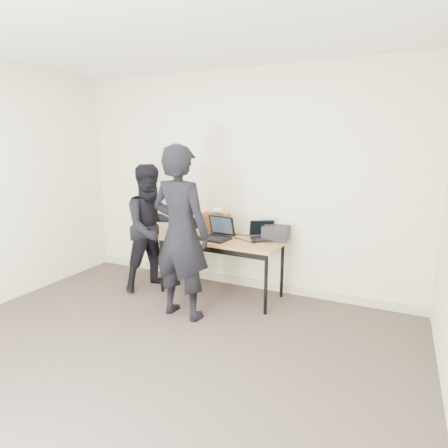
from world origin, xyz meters
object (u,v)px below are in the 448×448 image
Objects in this scene: person_typist at (181,233)px; desk at (220,243)px; laptop_beige at (186,231)px; leather_satchel at (215,223)px; person_observer at (152,228)px; equipment_box at (276,233)px; laptop_right at (263,235)px; laptop_center at (217,234)px.

desk is at bearing -96.33° from person_typist.
laptop_beige is 0.78m from person_typist.
leather_satchel is 0.24× the size of person_observer.
desk is 5.33× the size of equipment_box.
leather_satchel is 0.79m from person_observer.
laptop_beige is 0.38m from leather_satchel.
equipment_box is 0.16× the size of person_typist.
desk is 0.74m from person_typist.
laptop_beige is 0.81× the size of leather_satchel.
person_typist reaches higher than leather_satchel.
laptop_right is 1.39m from person_observer.
equipment_box is 0.18× the size of person_observer.
leather_satchel is at bearing -82.42° from person_typist.
person_observer is (-1.50, -0.34, -0.01)m from equipment_box.
person_observer is (-0.69, -0.38, -0.06)m from leather_satchel.
leather_satchel is at bearing 130.75° from desk.
equipment_box is at bearing 0.69° from laptop_beige.
laptop_beige is at bearing -59.04° from person_typist.
equipment_box is at bearing 3.47° from leather_satchel.
laptop_center reaches higher than leather_satchel.
leather_satchel is 0.21× the size of person_typist.
leather_satchel is at bearing -33.13° from person_observer.
person_typist reaches higher than person_observer.
laptop_right is at bearing -168.15° from equipment_box.
laptop_center reaches higher than equipment_box.
leather_satchel is (-0.66, 0.07, 0.08)m from laptop_right.
leather_satchel is (-0.18, 0.23, 0.19)m from desk.
person_typist is 0.92m from person_observer.
leather_satchel is (0.29, 0.23, 0.08)m from laptop_beige.
desk is 0.34m from leather_satchel.
person_typist reaches higher than laptop_center.
equipment_box is at bearing -126.70° from person_typist.
desk is at bearing -9.26° from laptop_beige.
person_typist is at bearing -155.02° from laptop_right.
person_observer reaches higher than laptop_center.
equipment_box is at bearing -17.31° from laptop_right.
person_typist is at bearing -131.01° from equipment_box.
desk is 0.89m from person_observer.
desk is at bearing -163.07° from equipment_box.
equipment_box is (0.15, 0.03, 0.03)m from laptop_right.
leather_satchel is (-0.16, 0.27, 0.07)m from laptop_center.
laptop_right is (0.50, 0.21, -0.01)m from laptop_center.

